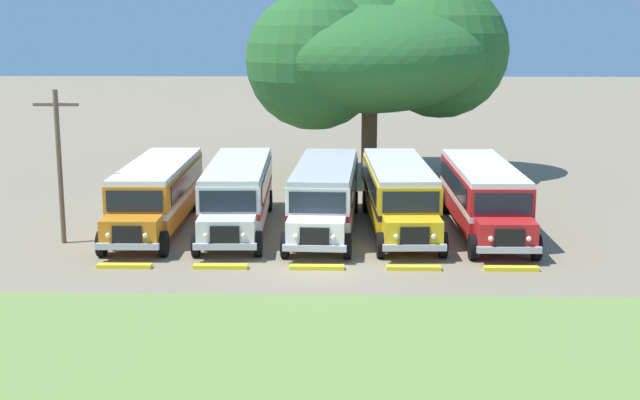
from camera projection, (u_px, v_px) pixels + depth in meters
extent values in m
plane|color=#84755B|center=(317.00, 266.00, 32.49)|extent=(220.00, 220.00, 0.00)
cube|color=olive|center=(309.00, 353.00, 24.03)|extent=(80.00, 10.27, 0.01)
cube|color=orange|center=(159.00, 191.00, 38.61)|extent=(2.55, 9.21, 2.10)
cube|color=white|center=(159.00, 195.00, 38.65)|extent=(2.58, 9.23, 0.24)
cube|color=black|center=(188.00, 179.00, 38.78)|extent=(0.08, 8.00, 0.80)
cube|color=black|center=(131.00, 179.00, 38.83)|extent=(0.08, 8.00, 0.80)
cube|color=silver|center=(158.00, 165.00, 38.38)|extent=(2.47, 9.11, 0.22)
cube|color=orange|center=(132.00, 231.00, 33.53)|extent=(2.21, 1.41, 1.05)
cube|color=black|center=(127.00, 235.00, 32.80)|extent=(1.10, 0.11, 0.70)
cube|color=#B7B7BC|center=(127.00, 246.00, 32.85)|extent=(2.40, 0.21, 0.24)
cube|color=black|center=(134.00, 201.00, 33.98)|extent=(2.20, 0.07, 0.84)
cube|color=white|center=(177.00, 175.00, 43.16)|extent=(0.90, 0.06, 1.30)
sphere|color=#EAE5C6|center=(145.00, 236.00, 32.74)|extent=(0.20, 0.20, 0.20)
sphere|color=#EAE5C6|center=(108.00, 235.00, 32.76)|extent=(0.20, 0.20, 0.20)
cylinder|color=black|center=(164.00, 244.00, 33.71)|extent=(0.29, 1.00, 1.00)
cylinder|color=black|center=(102.00, 244.00, 33.75)|extent=(0.29, 1.00, 1.00)
cylinder|color=black|center=(197.00, 201.00, 41.74)|extent=(0.29, 1.00, 1.00)
cylinder|color=black|center=(147.00, 200.00, 41.78)|extent=(0.29, 1.00, 1.00)
cube|color=silver|center=(238.00, 191.00, 38.60)|extent=(2.78, 9.27, 2.10)
cube|color=red|center=(238.00, 195.00, 38.63)|extent=(2.81, 9.29, 0.24)
cube|color=black|center=(267.00, 179.00, 38.80)|extent=(0.28, 8.00, 0.80)
cube|color=black|center=(210.00, 179.00, 38.78)|extent=(0.28, 8.00, 0.80)
cube|color=beige|center=(238.00, 165.00, 38.36)|extent=(2.69, 9.17, 0.22)
cube|color=silver|center=(227.00, 231.00, 33.51)|extent=(2.24, 1.47, 1.05)
cube|color=black|center=(225.00, 235.00, 32.78)|extent=(1.10, 0.13, 0.70)
cube|color=#B7B7BC|center=(225.00, 247.00, 32.83)|extent=(2.40, 0.27, 0.24)
cube|color=black|center=(228.00, 201.00, 33.96)|extent=(2.20, 0.13, 0.84)
cube|color=red|center=(246.00, 175.00, 43.14)|extent=(0.90, 0.09, 1.30)
sphere|color=#EAE5C6|center=(243.00, 235.00, 32.74)|extent=(0.20, 0.20, 0.20)
sphere|color=#EAE5C6|center=(206.00, 236.00, 32.73)|extent=(0.20, 0.20, 0.20)
cylinder|color=black|center=(258.00, 244.00, 33.73)|extent=(0.31, 1.01, 1.00)
cylinder|color=black|center=(196.00, 244.00, 33.71)|extent=(0.31, 1.01, 1.00)
cylinder|color=black|center=(269.00, 201.00, 41.76)|extent=(0.31, 1.01, 1.00)
cylinder|color=black|center=(219.00, 201.00, 41.74)|extent=(0.31, 1.01, 1.00)
cube|color=silver|center=(325.00, 192.00, 38.35)|extent=(2.94, 9.31, 2.10)
cube|color=maroon|center=(325.00, 196.00, 38.38)|extent=(2.97, 9.33, 0.24)
cube|color=black|center=(355.00, 180.00, 38.45)|extent=(0.43, 7.99, 0.80)
cube|color=black|center=(297.00, 179.00, 38.63)|extent=(0.43, 7.99, 0.80)
cube|color=#B2B2B7|center=(325.00, 166.00, 38.11)|extent=(2.86, 9.21, 0.22)
cube|color=silver|center=(316.00, 233.00, 33.27)|extent=(2.26, 1.50, 1.05)
cube|color=black|center=(314.00, 237.00, 32.55)|extent=(1.10, 0.15, 0.70)
cube|color=#B7B7BC|center=(314.00, 248.00, 32.59)|extent=(2.41, 0.32, 0.24)
cube|color=black|center=(317.00, 203.00, 33.72)|extent=(2.20, 0.17, 0.84)
cube|color=maroon|center=(332.00, 176.00, 42.88)|extent=(0.90, 0.10, 1.30)
sphere|color=#EAE5C6|center=(333.00, 237.00, 32.45)|extent=(0.20, 0.20, 0.20)
sphere|color=#EAE5C6|center=(296.00, 237.00, 32.55)|extent=(0.20, 0.20, 0.20)
cylinder|color=black|center=(348.00, 246.00, 33.39)|extent=(0.33, 1.01, 1.00)
cylinder|color=black|center=(285.00, 245.00, 33.56)|extent=(0.33, 1.01, 1.00)
cylinder|color=black|center=(355.00, 202.00, 41.40)|extent=(0.33, 1.01, 1.00)
cylinder|color=black|center=(304.00, 201.00, 41.57)|extent=(0.33, 1.01, 1.00)
cube|color=yellow|center=(398.00, 192.00, 38.44)|extent=(2.88, 9.29, 2.10)
cube|color=black|center=(398.00, 196.00, 38.48)|extent=(2.91, 9.32, 0.24)
cube|color=black|center=(426.00, 179.00, 38.65)|extent=(0.37, 7.99, 0.80)
cube|color=black|center=(369.00, 179.00, 38.61)|extent=(0.37, 7.99, 0.80)
cube|color=beige|center=(399.00, 166.00, 38.21)|extent=(2.79, 9.19, 0.22)
cube|color=yellow|center=(412.00, 232.00, 33.36)|extent=(2.26, 1.49, 1.05)
cube|color=black|center=(415.00, 236.00, 32.63)|extent=(1.10, 0.15, 0.70)
cube|color=#B7B7BC|center=(415.00, 248.00, 32.68)|extent=(2.41, 0.30, 0.24)
cube|color=black|center=(411.00, 202.00, 33.81)|extent=(2.20, 0.15, 0.84)
cube|color=black|center=(388.00, 176.00, 42.99)|extent=(0.90, 0.10, 1.30)
sphere|color=#EAE5C6|center=(434.00, 236.00, 32.59)|extent=(0.20, 0.20, 0.20)
sphere|color=#EAE5C6|center=(396.00, 237.00, 32.57)|extent=(0.20, 0.20, 0.20)
cylinder|color=black|center=(443.00, 245.00, 33.58)|extent=(0.32, 1.01, 1.00)
cylinder|color=black|center=(381.00, 245.00, 33.54)|extent=(0.32, 1.01, 1.00)
cylinder|color=black|center=(416.00, 201.00, 41.61)|extent=(0.32, 1.01, 1.00)
cylinder|color=black|center=(366.00, 201.00, 41.57)|extent=(0.32, 1.01, 1.00)
cube|color=red|center=(482.00, 193.00, 38.12)|extent=(2.61, 9.23, 2.10)
cube|color=white|center=(482.00, 197.00, 38.16)|extent=(2.64, 9.25, 0.24)
cube|color=black|center=(511.00, 181.00, 38.30)|extent=(0.14, 8.00, 0.80)
cube|color=black|center=(453.00, 181.00, 38.33)|extent=(0.14, 8.00, 0.80)
cube|color=silver|center=(483.00, 167.00, 37.89)|extent=(2.53, 9.13, 0.22)
cube|color=red|center=(506.00, 234.00, 33.04)|extent=(2.22, 1.43, 1.05)
cube|color=black|center=(510.00, 238.00, 32.31)|extent=(1.10, 0.11, 0.70)
cube|color=#B7B7BC|center=(509.00, 250.00, 32.36)|extent=(2.40, 0.23, 0.24)
cube|color=black|center=(503.00, 204.00, 33.49)|extent=(2.20, 0.09, 0.84)
cube|color=white|center=(466.00, 177.00, 42.67)|extent=(0.90, 0.07, 1.30)
sphere|color=#EAE5C6|center=(529.00, 239.00, 32.25)|extent=(0.20, 0.20, 0.20)
sphere|color=#EAE5C6|center=(491.00, 239.00, 32.27)|extent=(0.20, 0.20, 0.20)
cylinder|color=black|center=(536.00, 247.00, 33.23)|extent=(0.29, 1.00, 1.00)
cylinder|color=black|center=(473.00, 247.00, 33.26)|extent=(0.29, 1.00, 1.00)
cylinder|color=black|center=(496.00, 203.00, 41.26)|extent=(0.29, 1.00, 1.00)
cylinder|color=black|center=(445.00, 203.00, 41.29)|extent=(0.29, 1.00, 1.00)
cube|color=yellow|center=(125.00, 266.00, 32.23)|extent=(2.00, 0.36, 0.15)
cube|color=yellow|center=(220.00, 267.00, 32.15)|extent=(2.00, 0.36, 0.15)
cube|color=yellow|center=(317.00, 267.00, 32.06)|extent=(2.00, 0.36, 0.15)
cube|color=yellow|center=(414.00, 268.00, 31.98)|extent=(2.00, 0.36, 0.15)
cube|color=yellow|center=(511.00, 269.00, 31.89)|extent=(2.00, 0.36, 0.15)
cylinder|color=brown|center=(369.00, 139.00, 49.74)|extent=(0.89, 0.89, 4.57)
ellipsoid|color=#286028|center=(370.00, 59.00, 48.83)|extent=(12.88, 11.69, 5.96)
sphere|color=#286028|center=(441.00, 50.00, 50.35)|extent=(7.80, 7.80, 7.80)
sphere|color=#286028|center=(315.00, 60.00, 47.98)|extent=(7.62, 7.62, 7.62)
sphere|color=#286028|center=(368.00, 39.00, 52.19)|extent=(6.84, 6.84, 6.84)
cylinder|color=brown|center=(60.00, 168.00, 35.22)|extent=(0.20, 0.20, 6.26)
cube|color=brown|center=(56.00, 105.00, 34.71)|extent=(1.80, 0.12, 0.12)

